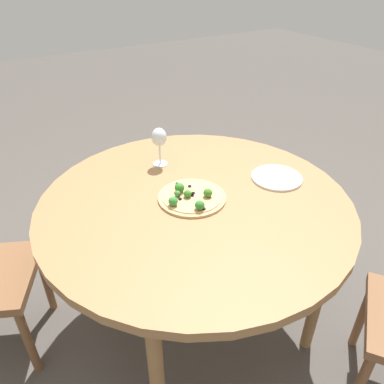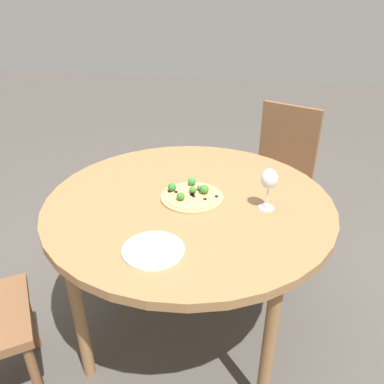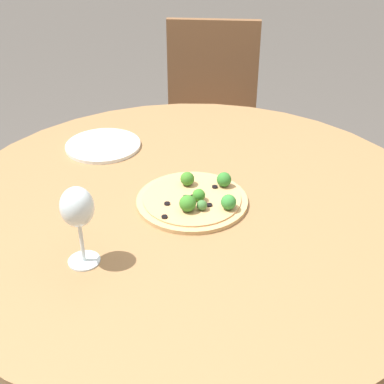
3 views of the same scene
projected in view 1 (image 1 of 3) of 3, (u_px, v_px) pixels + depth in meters
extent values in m
plane|color=#4C4742|center=(194.00, 321.00, 1.86)|extent=(12.00, 12.00, 0.00)
cylinder|color=olive|center=(195.00, 203.00, 1.47)|extent=(1.22, 1.22, 0.04)
cylinder|color=olive|center=(157.00, 384.00, 1.23)|extent=(0.05, 0.05, 0.70)
cylinder|color=olive|center=(319.00, 292.00, 1.56)|extent=(0.05, 0.05, 0.70)
cylinder|color=olive|center=(85.00, 252.00, 1.77)|extent=(0.05, 0.05, 0.70)
cylinder|color=olive|center=(216.00, 204.00, 2.10)|extent=(0.05, 0.05, 0.70)
cylinder|color=brown|center=(29.00, 342.00, 1.54)|extent=(0.04, 0.04, 0.38)
cylinder|color=brown|center=(46.00, 281.00, 1.83)|extent=(0.04, 0.04, 0.38)
cylinder|color=brown|center=(362.00, 316.00, 1.65)|extent=(0.04, 0.04, 0.38)
cylinder|color=tan|center=(192.00, 197.00, 1.46)|extent=(0.27, 0.27, 0.01)
cylinder|color=tan|center=(192.00, 196.00, 1.46)|extent=(0.23, 0.23, 0.00)
sphere|color=#31782C|center=(200.00, 205.00, 1.37)|extent=(0.04, 0.04, 0.04)
sphere|color=#348435|center=(173.00, 201.00, 1.39)|extent=(0.04, 0.04, 0.04)
sphere|color=#387D28|center=(179.00, 188.00, 1.47)|extent=(0.04, 0.04, 0.04)
sphere|color=#3A7824|center=(208.00, 193.00, 1.44)|extent=(0.03, 0.03, 0.03)
sphere|color=#407537|center=(178.00, 194.00, 1.44)|extent=(0.02, 0.02, 0.02)
sphere|color=#367C26|center=(188.00, 194.00, 1.44)|extent=(0.03, 0.03, 0.03)
cylinder|color=black|center=(191.00, 195.00, 1.46)|extent=(0.01, 0.01, 0.00)
cylinder|color=black|center=(192.00, 195.00, 1.45)|extent=(0.01, 0.01, 0.00)
cylinder|color=black|center=(180.00, 199.00, 1.43)|extent=(0.01, 0.01, 0.00)
cylinder|color=black|center=(177.00, 184.00, 1.53)|extent=(0.01, 0.01, 0.00)
cylinder|color=black|center=(199.00, 205.00, 1.40)|extent=(0.01, 0.01, 0.00)
cylinder|color=black|center=(191.00, 195.00, 1.45)|extent=(0.01, 0.01, 0.00)
cylinder|color=black|center=(181.00, 191.00, 1.48)|extent=(0.01, 0.01, 0.00)
cylinder|color=black|center=(190.00, 186.00, 1.51)|extent=(0.01, 0.01, 0.00)
cylinder|color=black|center=(204.00, 209.00, 1.38)|extent=(0.01, 0.01, 0.00)
cylinder|color=black|center=(193.00, 193.00, 1.47)|extent=(0.01, 0.01, 0.00)
cylinder|color=silver|center=(160.00, 164.00, 1.70)|extent=(0.07, 0.07, 0.00)
cylinder|color=silver|center=(160.00, 155.00, 1.67)|extent=(0.01, 0.01, 0.09)
ellipsoid|color=silver|center=(159.00, 137.00, 1.62)|extent=(0.07, 0.07, 0.08)
cylinder|color=silver|center=(277.00, 178.00, 1.59)|extent=(0.21, 0.21, 0.01)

